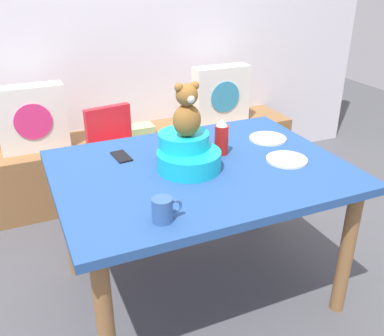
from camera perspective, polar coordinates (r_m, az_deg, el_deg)
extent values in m
plane|color=#4C4C51|center=(2.47, 0.97, -15.55)|extent=(8.00, 8.00, 0.00)
cube|color=silver|center=(3.32, -10.57, 19.67)|extent=(4.40, 0.10, 2.60)
cube|color=olive|center=(3.35, -7.98, 0.78)|extent=(2.60, 0.44, 0.46)
cube|color=white|center=(3.07, -20.30, 6.14)|extent=(0.44, 0.14, 0.44)
cylinder|color=#E02D72|center=(3.00, -20.17, 5.72)|extent=(0.24, 0.01, 0.24)
cube|color=white|center=(3.43, 3.82, 9.63)|extent=(0.44, 0.14, 0.44)
cylinder|color=teal|center=(3.36, 4.40, 9.30)|extent=(0.24, 0.01, 0.24)
cube|color=#91BC80|center=(3.27, -6.85, 5.12)|extent=(0.20, 0.14, 0.05)
cube|color=#264C8C|center=(2.06, 1.11, -0.35)|extent=(1.36, 1.01, 0.04)
cylinder|color=olive|center=(1.81, -11.27, -19.89)|extent=(0.07, 0.07, 0.70)
cylinder|color=olive|center=(2.26, 19.66, -10.43)|extent=(0.07, 0.07, 0.70)
cylinder|color=olive|center=(2.46, -15.82, -6.59)|extent=(0.07, 0.07, 0.70)
cylinder|color=olive|center=(2.81, 8.44, -1.58)|extent=(0.07, 0.07, 0.70)
cylinder|color=red|center=(2.79, -9.60, 1.74)|extent=(0.34, 0.34, 0.10)
cube|color=red|center=(2.85, -10.98, 5.63)|extent=(0.30, 0.10, 0.24)
cube|color=white|center=(2.61, -8.10, 1.70)|extent=(0.33, 0.24, 0.02)
cylinder|color=silver|center=(2.77, -11.23, -5.13)|extent=(0.03, 0.03, 0.46)
cylinder|color=silver|center=(2.83, -5.71, -4.03)|extent=(0.03, 0.03, 0.46)
cylinder|color=silver|center=(3.01, -12.47, -2.60)|extent=(0.03, 0.03, 0.46)
cylinder|color=silver|center=(3.06, -7.37, -1.64)|extent=(0.03, 0.03, 0.46)
cylinder|color=#15B3C8|center=(2.01, -0.42, 1.02)|extent=(0.30, 0.30, 0.09)
cylinder|color=#15B3C8|center=(2.03, -1.09, 3.72)|extent=(0.24, 0.24, 0.07)
ellipsoid|color=olive|center=(1.96, -0.67, 6.30)|extent=(0.13, 0.11, 0.15)
sphere|color=olive|center=(1.92, -0.69, 9.60)|extent=(0.10, 0.10, 0.10)
sphere|color=beige|center=(1.89, -0.17, 9.05)|extent=(0.04, 0.04, 0.04)
sphere|color=olive|center=(1.90, -1.75, 10.56)|extent=(0.04, 0.04, 0.04)
sphere|color=olive|center=(1.93, 0.35, 10.79)|extent=(0.04, 0.04, 0.04)
cylinder|color=red|center=(2.17, 3.90, 3.72)|extent=(0.07, 0.07, 0.15)
cone|color=white|center=(2.14, 3.97, 6.01)|extent=(0.06, 0.06, 0.03)
cylinder|color=#335999|center=(1.62, -3.94, -5.52)|extent=(0.08, 0.08, 0.09)
torus|color=#335999|center=(1.63, -2.22, -5.01)|extent=(0.06, 0.01, 0.06)
cylinder|color=white|center=(2.41, 9.94, 3.85)|extent=(0.20, 0.20, 0.01)
cylinder|color=white|center=(2.17, 12.37, 1.09)|extent=(0.20, 0.20, 0.01)
cube|color=black|center=(2.18, -9.28, 1.52)|extent=(0.08, 0.15, 0.01)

